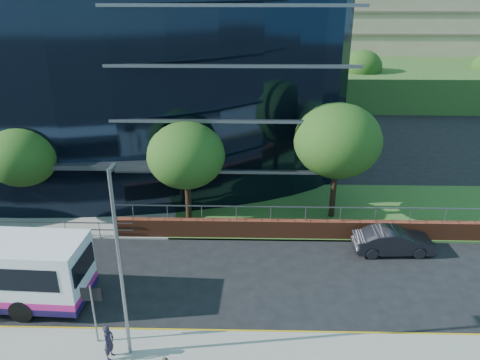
{
  "coord_description": "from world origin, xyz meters",
  "views": [
    {
      "loc": [
        10.8,
        -16.75,
        14.02
      ],
      "look_at": [
        10.2,
        8.0,
        3.42
      ],
      "focal_mm": 35.0,
      "sensor_mm": 36.0,
      "label": 1
    }
  ],
  "objects_px": {
    "street_sign": "(92,302)",
    "streetlight_east": "(120,262)",
    "parked_car": "(393,241)",
    "tree_far_b": "(23,156)",
    "tree_far_d": "(338,141)",
    "tree_far_c": "(186,155)",
    "tree_dist_e": "(362,67)",
    "pedestrian": "(109,342)"
  },
  "relations": [
    {
      "from": "tree_far_d",
      "to": "street_sign",
      "type": "bearing_deg",
      "value": -134.78
    },
    {
      "from": "streetlight_east",
      "to": "tree_dist_e",
      "type": "bearing_deg",
      "value": 66.89
    },
    {
      "from": "street_sign",
      "to": "tree_far_c",
      "type": "relative_size",
      "value": 0.43
    },
    {
      "from": "street_sign",
      "to": "tree_far_d",
      "type": "relative_size",
      "value": 0.38
    },
    {
      "from": "tree_dist_e",
      "to": "streetlight_east",
      "type": "relative_size",
      "value": 0.81
    },
    {
      "from": "tree_far_d",
      "to": "parked_car",
      "type": "relative_size",
      "value": 1.69
    },
    {
      "from": "tree_dist_e",
      "to": "streetlight_east",
      "type": "distance_m",
      "value": 45.85
    },
    {
      "from": "tree_dist_e",
      "to": "tree_far_b",
      "type": "bearing_deg",
      "value": -131.52
    },
    {
      "from": "street_sign",
      "to": "tree_dist_e",
      "type": "relative_size",
      "value": 0.43
    },
    {
      "from": "tree_far_b",
      "to": "pedestrian",
      "type": "distance_m",
      "value": 14.95
    },
    {
      "from": "tree_dist_e",
      "to": "tree_far_c",
      "type": "bearing_deg",
      "value": -118.74
    },
    {
      "from": "tree_far_c",
      "to": "tree_dist_e",
      "type": "height_order",
      "value": "same"
    },
    {
      "from": "street_sign",
      "to": "parked_car",
      "type": "relative_size",
      "value": 0.64
    },
    {
      "from": "tree_far_c",
      "to": "pedestrian",
      "type": "relative_size",
      "value": 4.2
    },
    {
      "from": "street_sign",
      "to": "parked_car",
      "type": "xyz_separation_m",
      "value": [
        14.27,
        7.5,
        -1.42
      ]
    },
    {
      "from": "tree_far_b",
      "to": "parked_car",
      "type": "height_order",
      "value": "tree_far_b"
    },
    {
      "from": "streetlight_east",
      "to": "parked_car",
      "type": "bearing_deg",
      "value": 32.36
    },
    {
      "from": "parked_car",
      "to": "pedestrian",
      "type": "xyz_separation_m",
      "value": [
        -13.48,
        -8.41,
        0.2
      ]
    },
    {
      "from": "street_sign",
      "to": "pedestrian",
      "type": "distance_m",
      "value": 1.72
    },
    {
      "from": "parked_car",
      "to": "street_sign",
      "type": "bearing_deg",
      "value": 115.18
    },
    {
      "from": "tree_far_b",
      "to": "tree_far_d",
      "type": "height_order",
      "value": "tree_far_d"
    },
    {
      "from": "tree_dist_e",
      "to": "parked_car",
      "type": "bearing_deg",
      "value": -98.73
    },
    {
      "from": "tree_far_b",
      "to": "pedestrian",
      "type": "height_order",
      "value": "tree_far_b"
    },
    {
      "from": "street_sign",
      "to": "streetlight_east",
      "type": "height_order",
      "value": "streetlight_east"
    },
    {
      "from": "tree_far_b",
      "to": "streetlight_east",
      "type": "height_order",
      "value": "streetlight_east"
    },
    {
      "from": "streetlight_east",
      "to": "pedestrian",
      "type": "height_order",
      "value": "streetlight_east"
    },
    {
      "from": "tree_far_b",
      "to": "tree_dist_e",
      "type": "xyz_separation_m",
      "value": [
        27.0,
        30.5,
        0.33
      ]
    },
    {
      "from": "tree_far_b",
      "to": "tree_far_c",
      "type": "height_order",
      "value": "tree_far_c"
    },
    {
      "from": "tree_far_c",
      "to": "streetlight_east",
      "type": "distance_m",
      "value": 11.22
    },
    {
      "from": "tree_far_b",
      "to": "tree_dist_e",
      "type": "height_order",
      "value": "tree_dist_e"
    },
    {
      "from": "tree_dist_e",
      "to": "parked_car",
      "type": "height_order",
      "value": "tree_dist_e"
    },
    {
      "from": "tree_far_c",
      "to": "pedestrian",
      "type": "distance_m",
      "value": 12.17
    },
    {
      "from": "tree_far_c",
      "to": "tree_dist_e",
      "type": "relative_size",
      "value": 1.0
    },
    {
      "from": "tree_far_c",
      "to": "tree_far_b",
      "type": "bearing_deg",
      "value": 177.14
    },
    {
      "from": "street_sign",
      "to": "tree_far_b",
      "type": "xyz_separation_m",
      "value": [
        -7.5,
        11.09,
        2.06
      ]
    },
    {
      "from": "streetlight_east",
      "to": "pedestrian",
      "type": "distance_m",
      "value": 3.6
    },
    {
      "from": "street_sign",
      "to": "parked_car",
      "type": "distance_m",
      "value": 16.18
    },
    {
      "from": "tree_far_d",
      "to": "streetlight_east",
      "type": "relative_size",
      "value": 0.93
    },
    {
      "from": "street_sign",
      "to": "tree_far_d",
      "type": "bearing_deg",
      "value": 45.22
    },
    {
      "from": "pedestrian",
      "to": "tree_far_d",
      "type": "bearing_deg",
      "value": -30.24
    },
    {
      "from": "pedestrian",
      "to": "tree_far_c",
      "type": "bearing_deg",
      "value": 1.89
    },
    {
      "from": "tree_far_c",
      "to": "streetlight_east",
      "type": "xyz_separation_m",
      "value": [
        -1.0,
        -11.17,
        -0.1
      ]
    }
  ]
}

